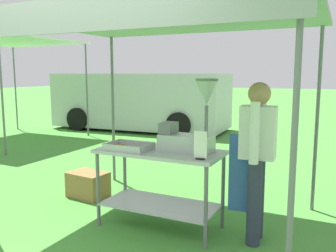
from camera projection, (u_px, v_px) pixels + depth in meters
ground_plane at (245, 147)px, 8.43m from camera, size 70.00×70.00×0.00m
stall_canopy at (164, 23)px, 3.80m from camera, size 3.16×2.46×2.29m
donut_cart at (160, 171)px, 3.94m from camera, size 1.37×0.65×0.87m
donut_tray at (128, 148)px, 3.94m from camera, size 0.47×0.33×0.07m
donut_fryer at (191, 127)px, 3.78m from camera, size 0.62×0.28×0.77m
menu_sign at (200, 147)px, 3.47m from camera, size 0.13×0.05×0.28m
vendor at (257, 154)px, 3.57m from camera, size 0.46×0.53×1.61m
supply_crate at (88, 184)px, 4.99m from camera, size 0.56×0.41×0.34m
van_silver at (140, 101)px, 11.00m from camera, size 5.32×2.32×1.69m
neighbour_tent at (5, 43)px, 8.95m from camera, size 2.91×2.92×2.53m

